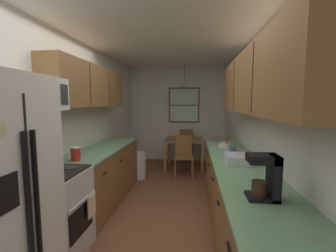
{
  "coord_description": "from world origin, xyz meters",
  "views": [
    {
      "loc": [
        0.46,
        -2.54,
        1.62
      ],
      "look_at": [
        -0.02,
        1.5,
        1.19
      ],
      "focal_mm": 23.77,
      "sensor_mm": 36.0,
      "label": 1
    }
  ],
  "objects_px": {
    "dining_table": "(184,143)",
    "trash_bin": "(139,165)",
    "dining_chair_near": "(184,154)",
    "fruit_bowl": "(224,145)",
    "dining_chair_far": "(186,143)",
    "coffee_maker": "(267,176)",
    "mug_by_coffeemaker": "(232,151)",
    "stove_range": "(52,214)",
    "dish_rack": "(238,159)",
    "storage_canister": "(76,154)",
    "microwave_over_range": "(35,94)"
  },
  "relations": [
    {
      "from": "stove_range",
      "to": "fruit_bowl",
      "type": "distance_m",
      "value": 2.56
    },
    {
      "from": "dining_chair_near",
      "to": "stove_range",
      "type": "bearing_deg",
      "value": -114.38
    },
    {
      "from": "trash_bin",
      "to": "dish_rack",
      "type": "distance_m",
      "value": 2.59
    },
    {
      "from": "storage_canister",
      "to": "fruit_bowl",
      "type": "relative_size",
      "value": 0.83
    },
    {
      "from": "dining_table",
      "to": "dish_rack",
      "type": "xyz_separation_m",
      "value": [
        0.76,
        -2.72,
        0.33
      ]
    },
    {
      "from": "stove_range",
      "to": "mug_by_coffeemaker",
      "type": "bearing_deg",
      "value": 27.37
    },
    {
      "from": "storage_canister",
      "to": "mug_by_coffeemaker",
      "type": "height_order",
      "value": "storage_canister"
    },
    {
      "from": "storage_canister",
      "to": "coffee_maker",
      "type": "xyz_separation_m",
      "value": [
        2.0,
        -0.88,
        0.09
      ]
    },
    {
      "from": "coffee_maker",
      "to": "mug_by_coffeemaker",
      "type": "relative_size",
      "value": 2.87
    },
    {
      "from": "stove_range",
      "to": "dining_chair_far",
      "type": "height_order",
      "value": "stove_range"
    },
    {
      "from": "trash_bin",
      "to": "mug_by_coffeemaker",
      "type": "bearing_deg",
      "value": -40.91
    },
    {
      "from": "dining_chair_far",
      "to": "coffee_maker",
      "type": "bearing_deg",
      "value": -80.29
    },
    {
      "from": "microwave_over_range",
      "to": "fruit_bowl",
      "type": "distance_m",
      "value": 2.71
    },
    {
      "from": "trash_bin",
      "to": "dish_rack",
      "type": "xyz_separation_m",
      "value": [
        1.68,
        -1.85,
        0.66
      ]
    },
    {
      "from": "trash_bin",
      "to": "storage_canister",
      "type": "bearing_deg",
      "value": -98.65
    },
    {
      "from": "microwave_over_range",
      "to": "mug_by_coffeemaker",
      "type": "relative_size",
      "value": 5.01
    },
    {
      "from": "dining_table",
      "to": "coffee_maker",
      "type": "distance_m",
      "value": 3.83
    },
    {
      "from": "mug_by_coffeemaker",
      "to": "trash_bin",
      "type": "bearing_deg",
      "value": 139.09
    },
    {
      "from": "stove_range",
      "to": "trash_bin",
      "type": "xyz_separation_m",
      "value": [
        0.29,
        2.49,
        -0.19
      ]
    },
    {
      "from": "dish_rack",
      "to": "storage_canister",
      "type": "bearing_deg",
      "value": -176.45
    },
    {
      "from": "trash_bin",
      "to": "fruit_bowl",
      "type": "xyz_separation_m",
      "value": [
        1.65,
        -0.89,
        0.65
      ]
    },
    {
      "from": "dining_chair_far",
      "to": "mug_by_coffeemaker",
      "type": "bearing_deg",
      "value": -76.22
    },
    {
      "from": "fruit_bowl",
      "to": "dining_table",
      "type": "bearing_deg",
      "value": 112.38
    },
    {
      "from": "storage_canister",
      "to": "microwave_over_range",
      "type": "bearing_deg",
      "value": -101.86
    },
    {
      "from": "microwave_over_range",
      "to": "storage_canister",
      "type": "relative_size",
      "value": 3.42
    },
    {
      "from": "dining_chair_near",
      "to": "fruit_bowl",
      "type": "bearing_deg",
      "value": -57.86
    },
    {
      "from": "dining_chair_far",
      "to": "dining_table",
      "type": "bearing_deg",
      "value": -93.04
    },
    {
      "from": "dining_chair_far",
      "to": "storage_canister",
      "type": "bearing_deg",
      "value": -109.9
    },
    {
      "from": "dining_table",
      "to": "trash_bin",
      "type": "xyz_separation_m",
      "value": [
        -0.92,
        -0.87,
        -0.34
      ]
    },
    {
      "from": "mug_by_coffeemaker",
      "to": "stove_range",
      "type": "bearing_deg",
      "value": -152.63
    },
    {
      "from": "dining_table",
      "to": "dining_chair_near",
      "type": "height_order",
      "value": "dining_chair_near"
    },
    {
      "from": "fruit_bowl",
      "to": "dish_rack",
      "type": "bearing_deg",
      "value": -88.25
    },
    {
      "from": "dining_table",
      "to": "coffee_maker",
      "type": "xyz_separation_m",
      "value": [
        0.78,
        -3.72,
        0.45
      ]
    },
    {
      "from": "trash_bin",
      "to": "stove_range",
      "type": "bearing_deg",
      "value": -96.76
    },
    {
      "from": "dining_table",
      "to": "mug_by_coffeemaker",
      "type": "height_order",
      "value": "mug_by_coffeemaker"
    },
    {
      "from": "microwave_over_range",
      "to": "storage_canister",
      "type": "height_order",
      "value": "microwave_over_range"
    },
    {
      "from": "dining_chair_far",
      "to": "coffee_maker",
      "type": "height_order",
      "value": "coffee_maker"
    },
    {
      "from": "stove_range",
      "to": "storage_canister",
      "type": "distance_m",
      "value": 0.73
    },
    {
      "from": "stove_range",
      "to": "mug_by_coffeemaker",
      "type": "height_order",
      "value": "stove_range"
    },
    {
      "from": "dining_chair_near",
      "to": "trash_bin",
      "type": "distance_m",
      "value": 0.99
    },
    {
      "from": "dining_chair_far",
      "to": "storage_canister",
      "type": "relative_size",
      "value": 5.24
    },
    {
      "from": "dining_chair_far",
      "to": "dish_rack",
      "type": "xyz_separation_m",
      "value": [
        0.72,
        -3.35,
        0.45
      ]
    },
    {
      "from": "dining_chair_near",
      "to": "dining_chair_far",
      "type": "relative_size",
      "value": 1.0
    },
    {
      "from": "dining_chair_far",
      "to": "coffee_maker",
      "type": "relative_size",
      "value": 2.67
    },
    {
      "from": "trash_bin",
      "to": "coffee_maker",
      "type": "xyz_separation_m",
      "value": [
        1.7,
        -2.85,
        0.79
      ]
    },
    {
      "from": "microwave_over_range",
      "to": "dining_chair_far",
      "type": "relative_size",
      "value": 0.65
    },
    {
      "from": "stove_range",
      "to": "coffee_maker",
      "type": "relative_size",
      "value": 3.27
    },
    {
      "from": "coffee_maker",
      "to": "mug_by_coffeemaker",
      "type": "height_order",
      "value": "coffee_maker"
    },
    {
      "from": "dining_chair_far",
      "to": "coffee_maker",
      "type": "xyz_separation_m",
      "value": [
        0.74,
        -4.35,
        0.58
      ]
    },
    {
      "from": "fruit_bowl",
      "to": "dining_chair_far",
      "type": "bearing_deg",
      "value": 106.13
    }
  ]
}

